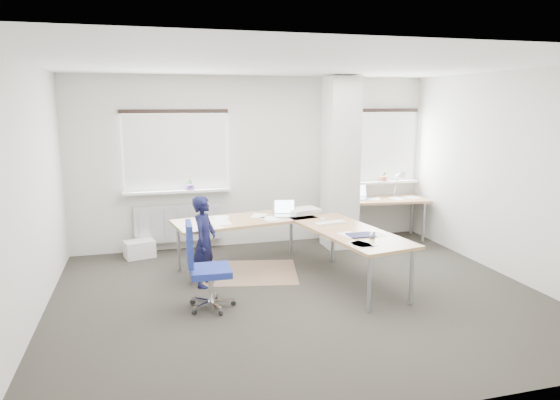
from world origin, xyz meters
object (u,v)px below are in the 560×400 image
object	(u,v)px
desk_side	(386,201)
task_chair	(207,285)
person	(204,241)
desk_main	(297,226)

from	to	relation	value
desk_side	task_chair	xyz separation A→B (m)	(-3.40, -2.23, -0.39)
task_chair	person	distance (m)	0.84
task_chair	desk_side	bearing A→B (deg)	34.95
desk_side	desk_main	bearing A→B (deg)	-139.57
desk_main	task_chair	xyz separation A→B (m)	(-1.36, -0.86, -0.40)
desk_main	person	distance (m)	1.30
desk_side	task_chair	size ratio (longest dim) A/B	1.41
desk_side	task_chair	distance (m)	4.08
desk_main	desk_side	xyz separation A→B (m)	(2.04, 1.37, -0.01)
desk_main	task_chair	distance (m)	1.66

